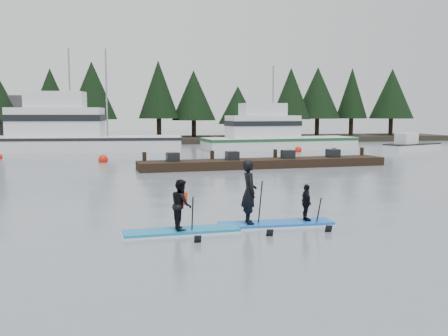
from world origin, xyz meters
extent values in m
plane|color=slate|center=(0.00, 0.00, 0.00)|extent=(160.00, 160.00, 0.00)
cube|color=#2D281E|center=(0.00, 42.00, 0.30)|extent=(70.00, 8.00, 0.60)
cube|color=#4C4C51|center=(-14.00, 44.00, 2.50)|extent=(18.00, 6.00, 5.00)
cube|color=white|center=(-6.42, 31.39, 0.11)|extent=(17.31, 6.88, 2.24)
cube|color=white|center=(-8.42, 31.66, 2.45)|extent=(7.96, 4.35, 2.43)
cylinder|color=gray|center=(-7.25, 31.50, 4.91)|extent=(0.14, 0.14, 7.35)
cube|color=white|center=(10.61, 29.23, 0.10)|extent=(13.77, 4.77, 1.93)
cube|color=white|center=(8.99, 29.12, 2.03)|extent=(6.27, 3.19, 1.93)
cylinder|color=gray|center=(9.93, 29.19, 4.19)|extent=(0.14, 0.14, 6.26)
cube|color=white|center=(20.87, 24.69, 0.32)|extent=(5.77, 3.44, 0.65)
cube|color=black|center=(4.73, 15.49, 0.25)|extent=(15.05, 2.59, 0.50)
sphere|color=red|center=(-4.62, 20.86, 0.00)|extent=(0.64, 0.64, 0.64)
sphere|color=red|center=(11.18, 26.22, 0.00)|extent=(0.58, 0.58, 0.58)
cube|color=#137BB8|center=(-2.52, 0.36, 0.06)|extent=(3.12, 0.84, 0.12)
imported|color=black|center=(-2.52, 0.36, 0.79)|extent=(0.53, 0.67, 1.35)
cube|color=#FF3515|center=(-2.52, 0.36, 0.96)|extent=(0.31, 0.21, 0.32)
cylinder|color=black|center=(-2.26, 0.15, 0.34)|extent=(0.14, 0.90, 1.53)
cube|color=blue|center=(0.25, 0.63, 0.06)|extent=(3.30, 0.89, 0.12)
imported|color=black|center=(-0.54, 0.66, 1.01)|extent=(0.45, 0.67, 1.80)
cylinder|color=black|center=(-0.30, 0.43, 0.58)|extent=(0.21, 0.98, 1.68)
imported|color=black|center=(1.15, 0.59, 0.65)|extent=(0.28, 0.63, 1.06)
cylinder|color=black|center=(1.40, 0.36, 0.18)|extent=(0.18, 0.84, 1.43)
camera|label=1|loc=(-4.44, -12.63, 3.21)|focal=40.00mm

